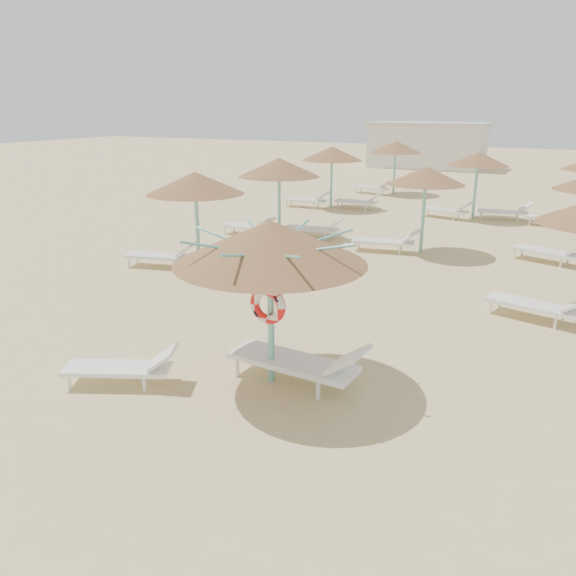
% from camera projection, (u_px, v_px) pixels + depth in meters
% --- Properties ---
extents(ground, '(120.00, 120.00, 0.00)m').
position_uv_depth(ground, '(273.00, 377.00, 9.46)').
color(ground, '#D2B880').
rests_on(ground, ground).
extents(main_palapa, '(3.02, 3.02, 2.71)m').
position_uv_depth(main_palapa, '(270.00, 243.00, 8.60)').
color(main_palapa, '#6EC0B0').
rests_on(main_palapa, ground).
extents(lounger_main_a, '(1.90, 1.27, 0.67)m').
position_uv_depth(lounger_main_a, '(125.00, 367.00, 9.11)').
color(lounger_main_a, white).
rests_on(lounger_main_a, ground).
extents(lounger_main_b, '(2.38, 0.85, 0.85)m').
position_uv_depth(lounger_main_b, '(301.00, 362.00, 9.08)').
color(lounger_main_b, white).
rests_on(lounger_main_b, ground).
extents(palapa_field, '(19.17, 18.76, 2.71)m').
position_uv_depth(palapa_field, '(481.00, 174.00, 17.87)').
color(palapa_field, '#6EC0B0').
rests_on(palapa_field, ground).
extents(service_hut, '(8.40, 4.40, 3.25)m').
position_uv_depth(service_hut, '(427.00, 145.00, 41.23)').
color(service_hut, silver).
rests_on(service_hut, ground).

